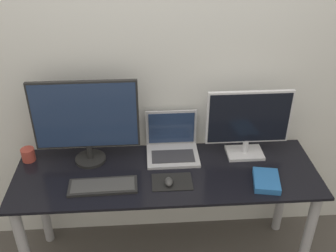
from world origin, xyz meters
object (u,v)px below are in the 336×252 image
(monitor_right, at_px, (248,122))
(mug, at_px, (28,155))
(keyboard, at_px, (103,186))
(mouse, at_px, (169,182))
(book, at_px, (266,181))
(laptop, at_px, (172,144))
(monitor_left, at_px, (86,119))

(monitor_right, height_order, mug, monitor_right)
(keyboard, relative_size, mouse, 5.36)
(book, distance_m, mug, 1.47)
(keyboard, height_order, book, book)
(keyboard, bearing_deg, monitor_right, 16.95)
(book, bearing_deg, mug, 167.23)
(mouse, relative_size, book, 0.33)
(book, height_order, mug, mug)
(laptop, distance_m, book, 0.63)
(monitor_right, distance_m, book, 0.37)
(book, bearing_deg, monitor_left, 164.08)
(keyboard, distance_m, mouse, 0.38)
(laptop, relative_size, book, 1.44)
(monitor_right, height_order, mouse, monitor_right)
(mug, bearing_deg, monitor_left, -3.94)
(monitor_left, bearing_deg, monitor_right, -0.00)
(monitor_right, xyz_separation_m, mouse, (-0.51, -0.28, -0.22))
(monitor_right, bearing_deg, monitor_left, 180.00)
(keyboard, relative_size, mug, 4.75)
(laptop, height_order, keyboard, laptop)
(monitor_right, relative_size, mug, 6.23)
(monitor_right, distance_m, mouse, 0.62)
(monitor_left, bearing_deg, book, -15.92)
(laptop, relative_size, mug, 3.92)
(keyboard, height_order, mouse, mouse)
(monitor_right, bearing_deg, keyboard, -163.05)
(monitor_left, height_order, book, monitor_left)
(book, xyz_separation_m, mug, (-1.43, 0.32, 0.02))
(laptop, bearing_deg, keyboard, -142.78)
(laptop, bearing_deg, mug, -178.49)
(mug, bearing_deg, book, -12.77)
(book, bearing_deg, keyboard, 178.36)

